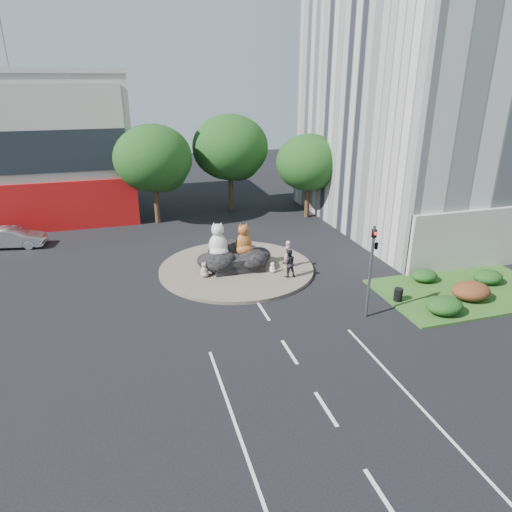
% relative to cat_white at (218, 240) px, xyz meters
% --- Properties ---
extents(ground, '(120.00, 120.00, 0.00)m').
position_rel_cat_white_xyz_m(ground, '(1.20, -9.84, -2.25)').
color(ground, black).
rests_on(ground, ground).
extents(roundabout_island, '(10.00, 10.00, 0.20)m').
position_rel_cat_white_xyz_m(roundabout_island, '(1.20, 0.16, -2.15)').
color(roundabout_island, brown).
rests_on(roundabout_island, ground).
extents(rock_plinth, '(3.20, 2.60, 0.90)m').
position_rel_cat_white_xyz_m(rock_plinth, '(1.20, 0.16, -1.60)').
color(rock_plinth, black).
rests_on(rock_plinth, roundabout_island).
extents(grass_verge, '(10.00, 6.00, 0.12)m').
position_rel_cat_white_xyz_m(grass_verge, '(13.20, -6.84, -2.19)').
color(grass_verge, '#30551C').
rests_on(grass_verge, ground).
extents(tree_left, '(6.46, 6.46, 8.27)m').
position_rel_cat_white_xyz_m(tree_left, '(-2.73, 12.22, 3.00)').
color(tree_left, '#382314').
rests_on(tree_left, ground).
extents(tree_mid, '(6.84, 6.84, 8.76)m').
position_rel_cat_white_xyz_m(tree_mid, '(4.27, 14.22, 3.31)').
color(tree_mid, '#382314').
rests_on(tree_mid, ground).
extents(tree_right, '(5.70, 5.70, 7.30)m').
position_rel_cat_white_xyz_m(tree_right, '(10.27, 10.22, 2.38)').
color(tree_right, '#382314').
rests_on(tree_right, ground).
extents(hedge_near_green, '(2.00, 1.60, 0.90)m').
position_rel_cat_white_xyz_m(hedge_near_green, '(10.20, -8.84, -1.68)').
color(hedge_near_green, '#173E13').
rests_on(hedge_near_green, grass_verge).
extents(hedge_red, '(2.20, 1.76, 0.99)m').
position_rel_cat_white_xyz_m(hedge_red, '(12.70, -7.84, -1.63)').
color(hedge_red, '#492213').
rests_on(hedge_red, grass_verge).
extents(hedge_mid_green, '(1.80, 1.44, 0.81)m').
position_rel_cat_white_xyz_m(hedge_mid_green, '(15.20, -6.34, -1.72)').
color(hedge_mid_green, '#173E13').
rests_on(hedge_mid_green, grass_verge).
extents(hedge_back_green, '(1.60, 1.28, 0.72)m').
position_rel_cat_white_xyz_m(hedge_back_green, '(11.70, -5.04, -1.77)').
color(hedge_back_green, '#173E13').
rests_on(hedge_back_green, grass_verge).
extents(traffic_light, '(0.44, 1.24, 5.00)m').
position_rel_cat_white_xyz_m(traffic_light, '(6.30, -7.85, 1.38)').
color(traffic_light, '#595B60').
rests_on(traffic_light, ground).
extents(street_lamp, '(2.34, 0.22, 8.06)m').
position_rel_cat_white_xyz_m(street_lamp, '(14.02, -1.84, 2.31)').
color(street_lamp, '#595B60').
rests_on(street_lamp, ground).
extents(cat_white, '(1.73, 1.64, 2.29)m').
position_rel_cat_white_xyz_m(cat_white, '(0.00, 0.00, 0.00)').
color(cat_white, beige).
rests_on(cat_white, rock_plinth).
extents(cat_tabby, '(1.25, 1.08, 2.06)m').
position_rel_cat_white_xyz_m(cat_tabby, '(1.67, 0.07, -0.11)').
color(cat_tabby, '#B95626').
rests_on(cat_tabby, rock_plinth).
extents(kitten_calico, '(0.62, 0.55, 0.99)m').
position_rel_cat_white_xyz_m(kitten_calico, '(-1.07, -0.76, -1.55)').
color(kitten_calico, white).
rests_on(kitten_calico, roundabout_island).
extents(kitten_white, '(0.56, 0.54, 0.72)m').
position_rel_cat_white_xyz_m(kitten_white, '(3.17, -1.35, -1.69)').
color(kitten_white, silver).
rests_on(kitten_white, roundabout_island).
extents(pedestrian_pink, '(0.78, 0.73, 1.79)m').
position_rel_cat_white_xyz_m(pedestrian_pink, '(4.36, -0.73, -1.15)').
color(pedestrian_pink, pink).
rests_on(pedestrian_pink, roundabout_island).
extents(pedestrian_dark, '(0.92, 0.74, 1.79)m').
position_rel_cat_white_xyz_m(pedestrian_dark, '(3.91, -2.26, -1.15)').
color(pedestrian_dark, black).
rests_on(pedestrian_dark, roundabout_island).
extents(parked_car, '(4.73, 2.35, 1.49)m').
position_rel_cat_white_xyz_m(parked_car, '(-13.56, 8.91, -1.50)').
color(parked_car, '#AFB1B7').
rests_on(parked_car, ground).
extents(litter_bin, '(0.50, 0.50, 0.73)m').
position_rel_cat_white_xyz_m(litter_bin, '(8.70, -6.89, -1.76)').
color(litter_bin, black).
rests_on(litter_bin, grass_verge).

